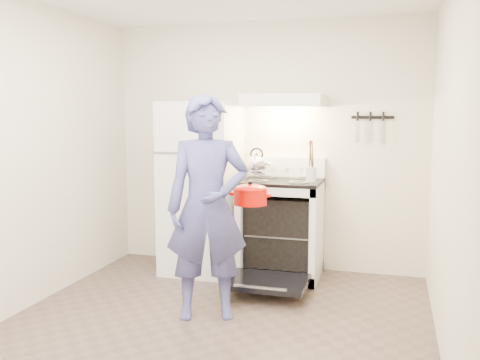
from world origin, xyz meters
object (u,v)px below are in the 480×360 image
object	(u,v)px
refrigerator	(202,187)
dutch_oven	(250,197)
stove_body	(281,230)
tea_kettle	(257,163)
person	(207,208)

from	to	relation	value
refrigerator	dutch_oven	world-z (taller)	refrigerator
dutch_oven	stove_body	bearing A→B (deg)	84.70
dutch_oven	tea_kettle	bearing A→B (deg)	101.34
tea_kettle	dutch_oven	xyz separation A→B (m)	(0.19, -0.95, -0.18)
tea_kettle	person	world-z (taller)	person
tea_kettle	dutch_oven	size ratio (longest dim) A/B	0.87
tea_kettle	stove_body	bearing A→B (deg)	-17.12
stove_body	dutch_oven	world-z (taller)	dutch_oven
stove_body	dutch_oven	distance (m)	0.98
stove_body	person	distance (m)	1.29
stove_body	person	xyz separation A→B (m)	(-0.34, -1.17, 0.41)
dutch_oven	person	bearing A→B (deg)	-130.37
person	dutch_oven	xyz separation A→B (m)	(0.26, 0.31, 0.05)
tea_kettle	person	size ratio (longest dim) A/B	0.17
refrigerator	stove_body	bearing A→B (deg)	1.77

